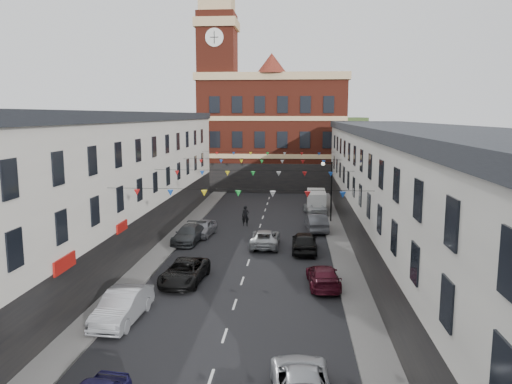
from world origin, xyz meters
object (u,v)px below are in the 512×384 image
(car_right_c, at_px, (323,276))
(car_right_e, at_px, (316,222))
(car_right_f, at_px, (315,208))
(white_van, at_px, (316,201))
(street_lamp, at_px, (329,183))
(car_left_b, at_px, (122,306))
(moving_car, at_px, (265,238))
(car_left_e, at_px, (203,228))
(car_right_b, at_px, (301,382))
(car_left_d, at_px, (189,234))
(car_left_c, at_px, (184,272))
(car_right_d, at_px, (305,242))
(pedestrian, at_px, (245,216))

(car_right_c, distance_m, car_right_e, 14.97)
(car_right_f, bearing_deg, white_van, -102.76)
(street_lamp, xyz_separation_m, car_right_f, (-1.12, 4.26, -3.26))
(car_left_b, relative_size, moving_car, 1.01)
(car_left_e, relative_size, car_right_b, 0.85)
(car_right_c, height_order, car_right_f, car_right_c)
(car_right_c, bearing_deg, car_left_d, -46.97)
(car_left_c, distance_m, white_van, 25.96)
(car_left_c, distance_m, car_left_e, 12.31)
(car_right_f, bearing_deg, moving_car, 65.60)
(car_right_c, bearing_deg, moving_car, -69.39)
(car_right_d, height_order, moving_car, car_right_d)
(car_right_e, bearing_deg, moving_car, 48.15)
(pedestrian, bearing_deg, white_van, 37.79)
(car_right_f, bearing_deg, car_right_b, 80.93)
(car_left_e, height_order, car_right_c, car_left_e)
(car_right_d, xyz_separation_m, pedestrian, (-5.45, 8.68, 0.16))
(car_right_b, bearing_deg, street_lamp, -99.27)
(car_right_c, relative_size, car_right_f, 0.98)
(pedestrian, bearing_deg, moving_car, -82.84)
(car_left_d, height_order, pedestrian, pedestrian)
(car_left_c, xyz_separation_m, white_van, (9.20, 24.27, 0.42))
(car_left_c, distance_m, pedestrian, 16.58)
(car_right_b, bearing_deg, car_left_e, -75.37)
(car_right_b, bearing_deg, car_right_e, -97.27)
(car_left_c, bearing_deg, street_lamp, 65.50)
(car_left_e, bearing_deg, car_left_b, -85.11)
(car_left_d, height_order, white_van, white_van)
(street_lamp, distance_m, car_right_d, 11.54)
(car_right_f, height_order, moving_car, moving_car)
(car_left_b, distance_m, car_left_d, 16.01)
(car_right_c, relative_size, car_right_d, 0.96)
(car_right_f, relative_size, pedestrian, 2.41)
(car_right_b, xyz_separation_m, moving_car, (-2.68, 21.71, 0.01))
(street_lamp, bearing_deg, car_right_f, 104.67)
(car_left_c, height_order, moving_car, car_left_c)
(car_left_e, relative_size, moving_car, 0.84)
(car_left_e, xyz_separation_m, car_right_d, (8.75, -4.51, 0.11))
(moving_car, bearing_deg, white_van, -107.14)
(car_left_c, xyz_separation_m, pedestrian, (2.21, 16.43, 0.27))
(car_left_b, height_order, moving_car, car_left_b)
(car_left_b, distance_m, car_right_c, 12.14)
(white_van, bearing_deg, car_right_c, -90.43)
(car_left_d, xyz_separation_m, white_van, (11.04, 14.39, 0.42))
(car_left_b, distance_m, moving_car, 16.58)
(street_lamp, distance_m, car_left_b, 27.64)
(car_left_c, relative_size, white_van, 0.99)
(car_left_d, xyz_separation_m, car_right_d, (9.50, -2.13, 0.11))
(car_left_e, relative_size, car_right_e, 0.83)
(car_left_c, relative_size, car_right_d, 1.07)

